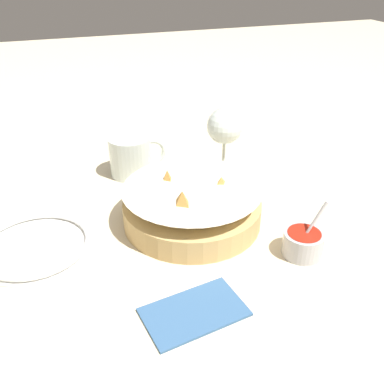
% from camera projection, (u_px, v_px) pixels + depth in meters
% --- Properties ---
extents(ground_plane, '(4.00, 4.00, 0.00)m').
position_uv_depth(ground_plane, '(205.00, 230.00, 0.80)').
color(ground_plane, beige).
extents(food_basket, '(0.26, 0.26, 0.10)m').
position_uv_depth(food_basket, '(192.00, 207.00, 0.80)').
color(food_basket, tan).
rests_on(food_basket, ground_plane).
extents(sauce_cup, '(0.07, 0.07, 0.10)m').
position_uv_depth(sauce_cup, '(303.00, 242.00, 0.73)').
color(sauce_cup, '#B7B7BC').
rests_on(sauce_cup, ground_plane).
extents(wine_glass, '(0.08, 0.08, 0.16)m').
position_uv_depth(wine_glass, '(225.00, 128.00, 0.93)').
color(wine_glass, silver).
rests_on(wine_glass, ground_plane).
extents(beer_mug, '(0.13, 0.09, 0.09)m').
position_uv_depth(beer_mug, '(131.00, 157.00, 0.97)').
color(beer_mug, silver).
rests_on(beer_mug, ground_plane).
extents(side_plate, '(0.20, 0.20, 0.01)m').
position_uv_depth(side_plate, '(35.00, 246.00, 0.74)').
color(side_plate, white).
rests_on(side_plate, ground_plane).
extents(napkin, '(0.16, 0.11, 0.01)m').
position_uv_depth(napkin, '(194.00, 311.00, 0.62)').
color(napkin, '#38608E').
rests_on(napkin, ground_plane).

